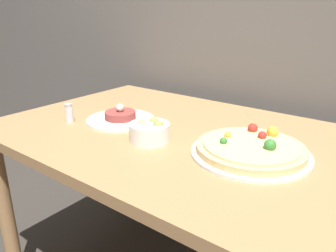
{
  "coord_description": "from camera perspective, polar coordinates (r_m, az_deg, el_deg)",
  "views": [
    {
      "loc": [
        0.66,
        -0.44,
        1.15
      ],
      "look_at": [
        0.05,
        0.37,
        0.79
      ],
      "focal_mm": 35.0,
      "sensor_mm": 36.0,
      "label": 1
    }
  ],
  "objects": [
    {
      "name": "dining_table",
      "position": [
        1.2,
        0.09,
        -4.98
      ],
      "size": [
        1.22,
        0.86,
        0.75
      ],
      "color": "#AD7F51",
      "rests_on": "ground_plane"
    },
    {
      "name": "pizza_plate",
      "position": [
        0.99,
        14.23,
        -3.91
      ],
      "size": [
        0.35,
        0.35,
        0.07
      ],
      "color": "white",
      "rests_on": "dining_table"
    },
    {
      "name": "tartare_plate",
      "position": [
        1.26,
        -8.28,
        1.44
      ],
      "size": [
        0.26,
        0.26,
        0.07
      ],
      "color": "white",
      "rests_on": "dining_table"
    },
    {
      "name": "small_bowl",
      "position": [
        1.05,
        -3.18,
        -0.95
      ],
      "size": [
        0.13,
        0.13,
        0.07
      ],
      "color": "white",
      "rests_on": "dining_table"
    },
    {
      "name": "salt_shaker",
      "position": [
        1.28,
        -16.84,
        2.15
      ],
      "size": [
        0.03,
        0.03,
        0.07
      ],
      "color": "silver",
      "rests_on": "dining_table"
    }
  ]
}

